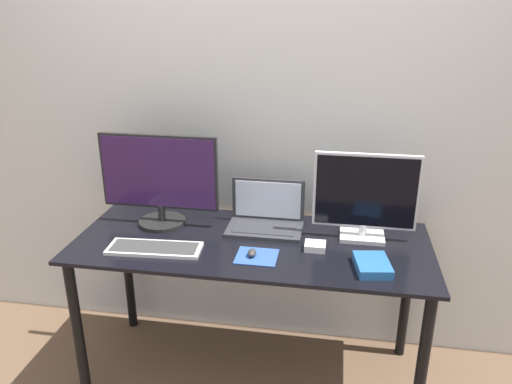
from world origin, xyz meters
TOP-DOWN VIEW (x-y plane):
  - wall_back at (0.00, 0.76)m, footprint 7.00×0.05m
  - desk at (0.00, 0.35)m, footprint 1.69×0.70m
  - monitor_left at (-0.49, 0.47)m, footprint 0.60×0.24m
  - monitor_right at (0.52, 0.47)m, footprint 0.48×0.15m
  - laptop at (0.04, 0.52)m, footprint 0.37×0.23m
  - keyboard at (-0.42, 0.19)m, footprint 0.44×0.18m
  - mousepad at (0.05, 0.20)m, footprint 0.18×0.16m
  - mouse at (0.03, 0.20)m, footprint 0.04×0.06m
  - book at (0.55, 0.18)m, footprint 0.17×0.21m
  - power_brick at (0.30, 0.32)m, footprint 0.10×0.08m

SIDE VIEW (x-z plane):
  - desk at x=0.00m, z-range 0.28..1.06m
  - mousepad at x=0.05m, z-range 0.78..0.78m
  - keyboard at x=-0.42m, z-range 0.78..0.80m
  - power_brick at x=0.30m, z-range 0.78..0.81m
  - book at x=0.55m, z-range 0.78..0.82m
  - mouse at x=0.03m, z-range 0.78..0.82m
  - laptop at x=0.04m, z-range 0.72..0.95m
  - monitor_right at x=0.52m, z-range 0.78..1.21m
  - monitor_left at x=-0.49m, z-range 0.78..1.25m
  - wall_back at x=0.00m, z-range 0.00..2.50m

